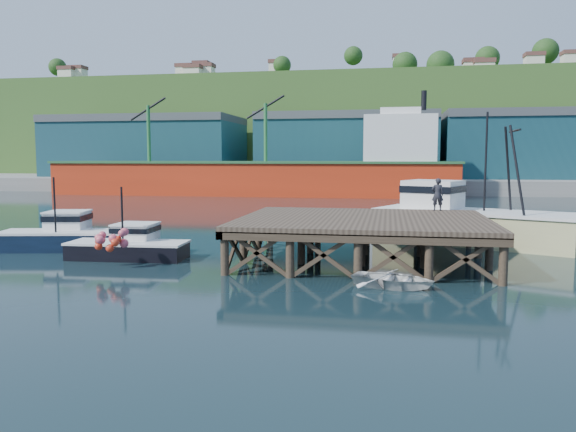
% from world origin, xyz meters
% --- Properties ---
extents(ground, '(300.00, 300.00, 0.00)m').
position_xyz_m(ground, '(0.00, 0.00, 0.00)').
color(ground, black).
rests_on(ground, ground).
extents(wharf, '(12.00, 10.00, 2.62)m').
position_xyz_m(wharf, '(5.50, -0.19, 1.94)').
color(wharf, brown).
rests_on(wharf, ground).
extents(far_quay, '(160.00, 40.00, 2.00)m').
position_xyz_m(far_quay, '(0.00, 70.00, 1.00)').
color(far_quay, gray).
rests_on(far_quay, ground).
extents(warehouse_left, '(32.00, 16.00, 9.00)m').
position_xyz_m(warehouse_left, '(-35.00, 65.00, 6.50)').
color(warehouse_left, '#184651').
rests_on(warehouse_left, far_quay).
extents(warehouse_mid, '(28.00, 16.00, 9.00)m').
position_xyz_m(warehouse_mid, '(0.00, 65.00, 6.50)').
color(warehouse_mid, '#184651').
rests_on(warehouse_mid, far_quay).
extents(warehouse_right, '(30.00, 16.00, 9.00)m').
position_xyz_m(warehouse_right, '(30.00, 65.00, 6.50)').
color(warehouse_right, '#184651').
rests_on(warehouse_right, far_quay).
extents(cargo_ship, '(55.50, 10.00, 13.75)m').
position_xyz_m(cargo_ship, '(-8.46, 48.00, 3.31)').
color(cargo_ship, red).
rests_on(cargo_ship, ground).
extents(hillside, '(220.00, 50.00, 22.00)m').
position_xyz_m(hillside, '(0.00, 100.00, 11.00)').
color(hillside, '#2D511E').
rests_on(hillside, ground).
extents(boat_navy, '(6.77, 4.16, 4.03)m').
position_xyz_m(boat_navy, '(-11.06, 0.46, 0.81)').
color(boat_navy, black).
rests_on(boat_navy, ground).
extents(boat_black, '(5.99, 5.03, 3.64)m').
position_xyz_m(boat_black, '(-6.14, -1.46, 0.67)').
color(boat_black, black).
rests_on(boat_black, ground).
extents(trawler, '(12.13, 8.48, 7.68)m').
position_xyz_m(trawler, '(11.44, 6.50, 1.58)').
color(trawler, '#D3CF88').
rests_on(trawler, ground).
extents(dinghy, '(3.78, 3.18, 0.67)m').
position_xyz_m(dinghy, '(6.93, -5.80, 0.33)').
color(dinghy, silver).
rests_on(dinghy, ground).
extents(dockworker, '(0.68, 0.47, 1.80)m').
position_xyz_m(dockworker, '(9.37, 4.40, 3.03)').
color(dockworker, black).
rests_on(dockworker, wharf).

